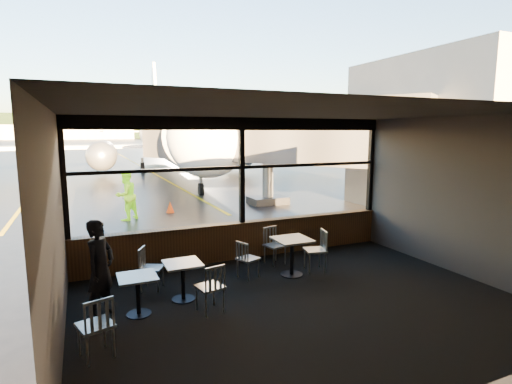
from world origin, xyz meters
TOP-DOWN VIEW (x-y plane):
  - ground_plane at (0.00, 120.00)m, footprint 520.00×520.00m
  - carpet_floor at (0.00, -3.00)m, footprint 8.00×6.00m
  - ceiling at (0.00, -3.00)m, footprint 8.00×6.00m
  - wall_left at (-4.00, -3.00)m, footprint 0.04×6.00m
  - wall_right at (4.00, -3.00)m, footprint 0.04×6.00m
  - wall_back at (0.00, -6.00)m, footprint 8.00×0.04m
  - window_sill at (0.00, 0.00)m, footprint 8.00×0.28m
  - window_header at (0.00, 0.00)m, footprint 8.00×0.18m
  - mullion_left at (-3.95, 0.00)m, footprint 0.12×0.12m
  - mullion_centre at (0.00, 0.00)m, footprint 0.12×0.12m
  - mullion_right at (3.95, 0.00)m, footprint 0.12×0.12m
  - window_transom at (0.00, 0.00)m, footprint 8.00×0.10m
  - airliner at (2.97, 21.97)m, footprint 32.39×37.67m
  - jet_bridge at (3.60, 5.50)m, footprint 9.72×11.88m
  - cafe_table_near at (0.54, -1.60)m, footprint 0.76×0.76m
  - cafe_table_mid at (-1.97, -1.93)m, footprint 0.67×0.67m
  - cafe_table_left at (-2.84, -2.24)m, footprint 0.65×0.65m
  - chair_near_e at (1.17, -1.55)m, footprint 0.63×0.63m
  - chair_near_w at (-0.40, -1.34)m, footprint 0.60×0.60m
  - chair_near_n at (0.54, -0.77)m, footprint 0.59×0.59m
  - chair_mid_s at (-1.66, -2.62)m, footprint 0.58×0.58m
  - chair_mid_w at (-2.43, -1.18)m, footprint 0.65×0.65m
  - chair_left_s at (-3.56, -3.34)m, footprint 0.63×0.63m
  - passenger at (-3.41, -2.01)m, footprint 0.70×0.74m
  - ground_crew at (-2.19, 5.77)m, footprint 1.12×1.08m
  - cone_nose at (-0.48, 6.48)m, footprint 0.32×0.32m
  - terminal_annex at (10.00, 2.50)m, footprint 5.00×7.00m
  - hangar_mid at (0.00, 185.00)m, footprint 38.00×15.00m
  - hangar_right at (60.00, 178.00)m, footprint 50.00×20.00m
  - fuel_tank_a at (-30.00, 182.00)m, footprint 8.00×8.00m
  - fuel_tank_b at (-20.00, 182.00)m, footprint 8.00×8.00m
  - fuel_tank_c at (-10.00, 182.00)m, footprint 8.00×8.00m
  - treeline at (0.00, 210.00)m, footprint 360.00×3.00m

SIDE VIEW (x-z plane):
  - ground_plane at x=0.00m, z-range 0.00..0.00m
  - carpet_floor at x=0.00m, z-range 0.01..0.01m
  - cone_nose at x=-0.48m, z-range 0.00..0.45m
  - cafe_table_left at x=-2.84m, z-range 0.00..0.71m
  - cafe_table_mid at x=-1.97m, z-range 0.00..0.74m
  - cafe_table_near at x=0.54m, z-range 0.00..0.84m
  - chair_near_w at x=-0.40m, z-range 0.00..0.84m
  - chair_mid_w at x=-2.43m, z-range 0.00..0.88m
  - window_sill at x=0.00m, z-range 0.00..0.90m
  - chair_mid_s at x=-1.66m, z-range 0.00..0.90m
  - chair_near_n at x=0.54m, z-range 0.00..0.90m
  - chair_left_s at x=-3.56m, z-range 0.00..0.93m
  - chair_near_e at x=1.17m, z-range 0.00..0.96m
  - passenger at x=-3.41m, z-range 0.00..1.70m
  - ground_crew at x=-2.19m, z-range 0.00..1.81m
  - wall_left at x=-4.00m, z-range 0.00..3.50m
  - wall_right at x=4.00m, z-range 0.00..3.50m
  - wall_back at x=0.00m, z-range 0.00..3.50m
  - mullion_left at x=-3.95m, z-range 0.90..3.50m
  - mullion_centre at x=0.00m, z-range 0.90..3.50m
  - mullion_right at x=3.95m, z-range 0.90..3.50m
  - window_transom at x=0.00m, z-range 2.26..2.34m
  - jet_bridge at x=3.60m, z-range 0.00..5.18m
  - terminal_annex at x=10.00m, z-range 0.00..6.00m
  - fuel_tank_a at x=-30.00m, z-range 0.00..6.00m
  - fuel_tank_b at x=-20.00m, z-range 0.00..6.00m
  - fuel_tank_c at x=-10.00m, z-range 0.00..6.00m
  - window_header at x=0.00m, z-range 3.20..3.50m
  - ceiling at x=0.00m, z-range 3.48..3.52m
  - hangar_mid at x=0.00m, z-range 0.00..10.00m
  - airliner at x=2.97m, z-range 0.00..10.72m
  - hangar_right at x=60.00m, z-range 0.00..12.00m
  - treeline at x=0.00m, z-range 0.00..12.00m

